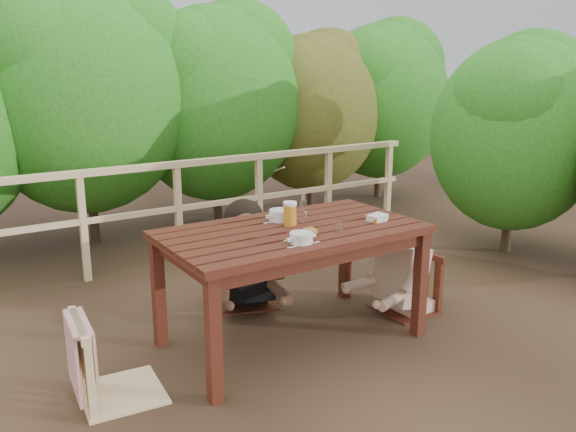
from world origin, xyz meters
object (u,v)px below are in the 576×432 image
soup_near (301,239)px  tumbler (340,228)px  butter_tub (377,219)px  diner_right (411,234)px  soup_far (281,216)px  table (292,286)px  bread_roll (309,232)px  woman (240,221)px  chair_far (242,243)px  bottle (303,209)px  beer_glass (290,215)px  chair_left (116,319)px  chair_right (407,258)px

soup_near → tumbler: size_ratio=3.38×
soup_near → butter_tub: bearing=11.4°
diner_right → soup_far: 1.09m
table → butter_tub: (0.62, -0.16, 0.44)m
bread_roll → woman: bearing=87.9°
table → woman: woman is taller
chair_far → soup_near: 1.17m
diner_right → bottle: (-0.93, 0.13, 0.29)m
diner_right → bread_roll: diner_right is taller
butter_tub → beer_glass: bearing=145.4°
chair_left → bottle: (1.39, 0.13, 0.43)m
chair_right → bread_roll: bread_roll is taller
diner_right → chair_left: bearing=89.7°
woman → butter_tub: size_ratio=9.69×
table → diner_right: size_ratio=1.40×
chair_left → diner_right: size_ratio=0.78×
bread_roll → bottle: 0.33m
chair_right → butter_tub: bearing=-75.3°
chair_far → soup_near: size_ratio=4.10×
tumbler → woman: bearing=100.1°
chair_right → soup_far: size_ratio=3.09×
beer_glass → bottle: 0.12m
woman → soup_near: size_ratio=5.53×
soup_far → butter_tub: 0.68m
bottle → beer_glass: bearing=-177.2°
woman → diner_right: bearing=159.2°
table → chair_right: (1.04, -0.05, 0.03)m
table → chair_left: (-1.24, -0.05, 0.08)m
soup_far → diner_right: bearing=-14.4°
chair_right → tumbler: tumbler is taller
beer_glass → bottle: bottle is taller
soup_far → butter_tub: soup_far is taller
chair_left → bread_roll: size_ratio=8.03×
beer_glass → soup_far: bearing=84.6°
chair_right → beer_glass: (-1.01, 0.12, 0.47)m
soup_near → table: bearing=66.3°
woman → tumbler: 1.08m
chair_right → soup_near: size_ratio=3.51×
chair_left → soup_near: size_ratio=3.92×
chair_left → bottle: size_ratio=4.42×
chair_left → beer_glass: (1.27, 0.12, 0.41)m
chair_far → soup_far: (0.01, -0.58, 0.35)m
chair_left → butter_tub: size_ratio=6.86×
chair_right → soup_far: soup_far is taller
beer_glass → butter_tub: bearing=-22.1°
butter_tub → bread_roll: bearing=171.4°
woman → soup_far: size_ratio=4.87×
chair_far → beer_glass: chair_far is taller
table → soup_far: soup_far is taller
chair_far → woman: size_ratio=0.74×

